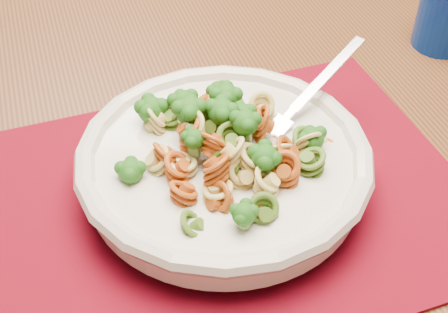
{
  "coord_description": "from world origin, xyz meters",
  "views": [
    {
      "loc": [
        0.1,
        -0.88,
        1.18
      ],
      "look_at": [
        0.1,
        -0.45,
        0.78
      ],
      "focal_mm": 50.0,
      "sensor_mm": 36.0,
      "label": 1
    }
  ],
  "objects": [
    {
      "name": "placemat",
      "position": [
        0.11,
        -0.46,
        0.74
      ],
      "size": [
        0.54,
        0.48,
        0.0
      ],
      "primitive_type": "cube",
      "rotation": [
        0.0,
        0.0,
        0.33
      ],
      "color": "#650411",
      "rests_on": "dining_table"
    },
    {
      "name": "dining_table",
      "position": [
        0.01,
        -0.4,
        0.62
      ],
      "size": [
        1.45,
        1.16,
        0.73
      ],
      "rotation": [
        0.0,
        0.0,
        0.31
      ],
      "color": "#593519",
      "rests_on": "ground"
    },
    {
      "name": "fork",
      "position": [
        0.15,
        -0.41,
        0.78
      ],
      "size": [
        0.15,
        0.14,
        0.08
      ],
      "primitive_type": null,
      "rotation": [
        0.0,
        -0.35,
        0.77
      ],
      "color": "silver",
      "rests_on": "pasta_bowl"
    },
    {
      "name": "tumbler",
      "position": [
        0.39,
        -0.19,
        0.78
      ],
      "size": [
        0.07,
        0.07,
        0.09
      ],
      "primitive_type": "cylinder",
      "color": "navy",
      "rests_on": "dining_table"
    },
    {
      "name": "pasta_broccoli_heap",
      "position": [
        0.1,
        -0.45,
        0.78
      ],
      "size": [
        0.24,
        0.24,
        0.06
      ],
      "primitive_type": null,
      "color": "tan",
      "rests_on": "pasta_bowl"
    },
    {
      "name": "pasta_bowl",
      "position": [
        0.1,
        -0.45,
        0.77
      ],
      "size": [
        0.28,
        0.28,
        0.05
      ],
      "color": "beige",
      "rests_on": "placemat"
    }
  ]
}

